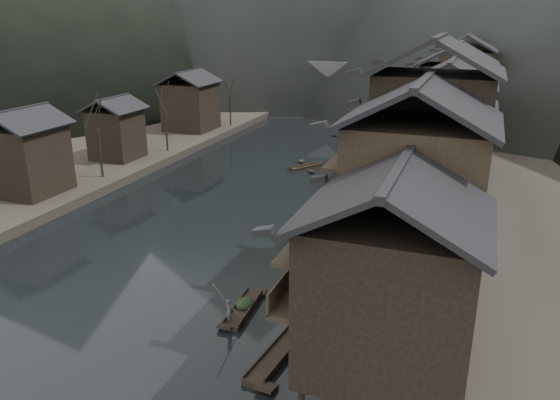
% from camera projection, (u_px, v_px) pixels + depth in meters
% --- Properties ---
extents(water, '(300.00, 300.00, 0.00)m').
position_uv_depth(water, '(156.00, 279.00, 38.34)').
color(water, black).
rests_on(water, ground).
extents(left_bank, '(40.00, 200.00, 1.20)m').
position_uv_depth(left_bank, '(104.00, 127.00, 85.07)').
color(left_bank, '#2D2823').
rests_on(left_bank, ground).
extents(stilt_houses, '(9.00, 67.60, 16.67)m').
position_uv_depth(stilt_houses, '(446.00, 120.00, 46.80)').
color(stilt_houses, black).
rests_on(stilt_houses, ground).
extents(left_houses, '(8.10, 53.20, 8.73)m').
position_uv_depth(left_houses, '(94.00, 126.00, 61.03)').
color(left_houses, black).
rests_on(left_houses, left_bank).
extents(bare_trees, '(3.80, 60.77, 7.60)m').
position_uv_depth(bare_trees, '(99.00, 126.00, 56.58)').
color(bare_trees, black).
rests_on(bare_trees, left_bank).
extents(moored_sampans, '(3.01, 60.21, 0.47)m').
position_uv_depth(moored_sampans, '(380.00, 205.00, 52.18)').
color(moored_sampans, black).
rests_on(moored_sampans, water).
extents(midriver_boats, '(7.89, 28.26, 0.45)m').
position_uv_depth(midriver_boats, '(349.00, 140.00, 78.29)').
color(midriver_boats, black).
rests_on(midriver_boats, water).
extents(stone_bridge, '(40.00, 6.00, 9.00)m').
position_uv_depth(stone_bridge, '(369.00, 83.00, 100.34)').
color(stone_bridge, '#4C4C4F').
rests_on(stone_bridge, ground).
extents(hero_sampan, '(1.40, 5.21, 0.44)m').
position_uv_depth(hero_sampan, '(243.00, 308.00, 34.17)').
color(hero_sampan, black).
rests_on(hero_sampan, water).
extents(cargo_heap, '(1.14, 1.49, 0.68)m').
position_uv_depth(cargo_heap, '(245.00, 299.00, 34.19)').
color(cargo_heap, black).
rests_on(cargo_heap, hero_sampan).
extents(boatman, '(0.67, 0.67, 1.58)m').
position_uv_depth(boatman, '(229.00, 308.00, 32.28)').
color(boatman, '#4D4D4F').
rests_on(boatman, hero_sampan).
extents(bamboo_pole, '(1.42, 2.01, 3.80)m').
position_uv_depth(bamboo_pole, '(230.00, 267.00, 31.33)').
color(bamboo_pole, '#8C7A51').
rests_on(bamboo_pole, boatman).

